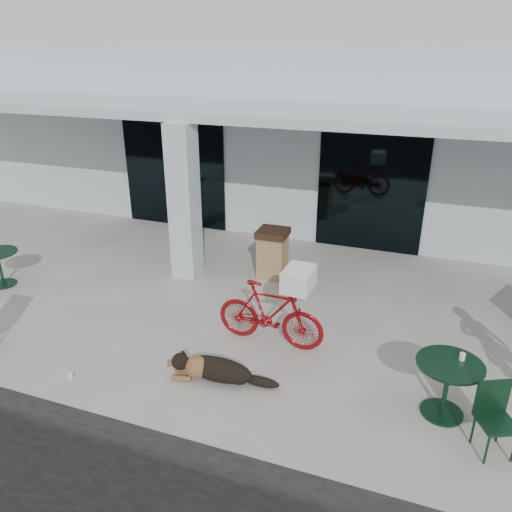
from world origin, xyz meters
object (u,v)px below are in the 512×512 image
at_px(cafe_chair_far_a, 497,422).
at_px(trash_receptacle, 273,253).
at_px(bicycle, 270,314).
at_px(cafe_table_far, 446,389).
at_px(dog, 218,368).
at_px(cafe_table_near, 0,268).

distance_m(cafe_chair_far_a, trash_receptacle, 5.45).
relative_size(bicycle, cafe_chair_far_a, 1.97).
relative_size(cafe_chair_far_a, trash_receptacle, 0.88).
bearing_deg(cafe_table_far, cafe_chair_far_a, -42.33).
relative_size(bicycle, dog, 1.47).
distance_m(cafe_table_near, cafe_chair_far_a, 9.05).
xyz_separation_m(dog, cafe_table_far, (3.05, 0.36, 0.19)).
height_order(dog, cafe_table_far, cafe_table_far).
bearing_deg(cafe_table_near, cafe_chair_far_a, -9.40).
bearing_deg(cafe_table_near, trash_receptacle, 24.43).
distance_m(bicycle, cafe_chair_far_a, 3.49).
distance_m(cafe_table_near, cafe_table_far, 8.43).
bearing_deg(dog, cafe_table_near, 151.99).
height_order(bicycle, cafe_table_near, bicycle).
distance_m(dog, trash_receptacle, 3.61).
xyz_separation_m(cafe_table_near, cafe_chair_far_a, (8.93, -1.48, 0.09)).
height_order(cafe_table_near, cafe_chair_far_a, cafe_chair_far_a).
bearing_deg(cafe_chair_far_a, trash_receptacle, 111.78).
relative_size(cafe_table_far, trash_receptacle, 0.82).
relative_size(cafe_table_near, trash_receptacle, 0.75).
bearing_deg(cafe_table_far, trash_receptacle, 136.71).
bearing_deg(cafe_table_far, cafe_table_near, 173.40).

